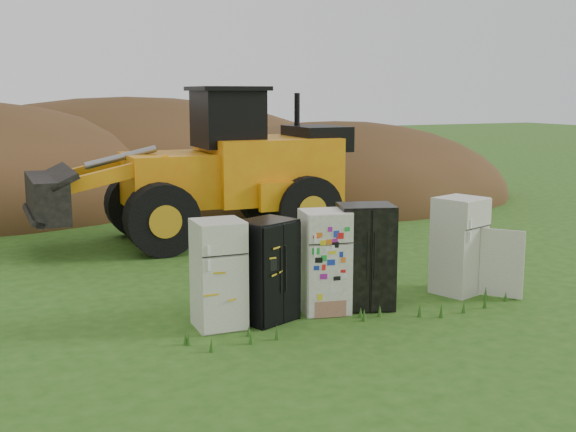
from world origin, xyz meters
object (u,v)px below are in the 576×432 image
fridge_black_side (267,270)px  fridge_dark_mid (365,256)px  fridge_sticker (325,261)px  fridge_leftmost (219,274)px  wheel_loader (191,165)px  fridge_open_door (459,245)px

fridge_black_side → fridge_dark_mid: fridge_dark_mid is taller
fridge_sticker → fridge_dark_mid: (0.78, -0.08, 0.03)m
fridge_leftmost → wheel_loader: bearing=78.9°
fridge_black_side → fridge_dark_mid: 1.89m
fridge_dark_mid → fridge_black_side: bearing=-163.7°
fridge_leftmost → fridge_dark_mid: 2.73m
fridge_black_side → wheel_loader: bearing=61.0°
fridge_dark_mid → wheel_loader: wheel_loader is taller
fridge_dark_mid → fridge_leftmost: bearing=-163.8°
fridge_leftmost → fridge_sticker: 1.95m
fridge_leftmost → fridge_black_side: size_ratio=1.03×
fridge_leftmost → fridge_sticker: bearing=3.1°
fridge_leftmost → fridge_dark_mid: size_ratio=0.96×
fridge_sticker → fridge_open_door: size_ratio=0.97×
fridge_open_door → wheel_loader: wheel_loader is taller
fridge_leftmost → fridge_black_side: 0.84m
fridge_leftmost → fridge_open_door: bearing=2.8°
fridge_open_door → wheel_loader: (-3.17, 6.77, 1.05)m
fridge_sticker → fridge_dark_mid: 0.78m
fridge_leftmost → fridge_black_side: fridge_leftmost is taller
fridge_black_side → wheel_loader: (0.83, 6.80, 1.11)m
fridge_sticker → wheel_loader: wheel_loader is taller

